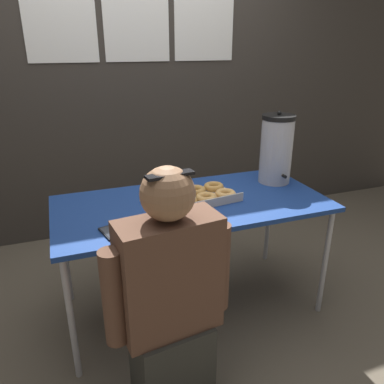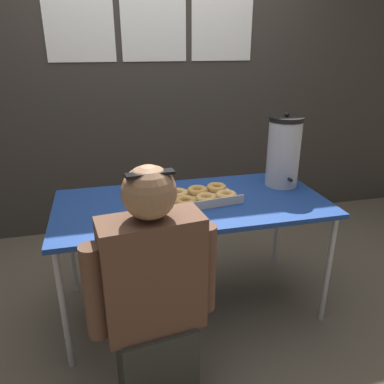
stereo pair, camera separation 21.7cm
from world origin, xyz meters
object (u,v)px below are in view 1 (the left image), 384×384
Objects in this scene: donut_box at (192,197)px; cell_phone at (110,233)px; coffee_urn at (276,149)px; person_seated at (170,301)px.

donut_box is 3.65× the size of cell_phone.
donut_box is at bearing -168.77° from coffee_urn.
coffee_urn reaches higher than person_seated.
coffee_urn is 3.00× the size of cell_phone.
coffee_urn is at bearing -149.02° from person_seated.
donut_box is at bearing -124.50° from person_seated.
person_seated is (-0.96, -0.74, -0.40)m from coffee_urn.
cell_phone is at bearing -70.12° from person_seated.
person_seated is (-0.32, -0.62, -0.20)m from donut_box.
coffee_urn is at bearing 3.78° from donut_box.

